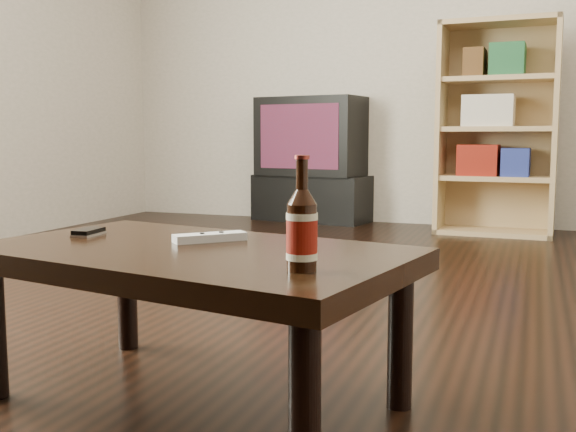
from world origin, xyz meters
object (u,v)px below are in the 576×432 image
(bookshelf, at_px, (496,125))
(remote, at_px, (210,237))
(tv_stand, at_px, (314,198))
(tv, at_px, (314,136))
(phone, at_px, (89,232))
(coffee_table, at_px, (192,268))
(beer_bottle, at_px, (302,230))

(bookshelf, height_order, remote, bookshelf)
(tv_stand, distance_m, tv, 0.48)
(tv, height_order, remote, tv)
(bookshelf, bearing_deg, tv_stand, 170.97)
(phone, bearing_deg, coffee_table, -18.28)
(remote, bearing_deg, phone, -132.65)
(coffee_table, height_order, beer_bottle, beer_bottle)
(tv, bearing_deg, remote, -66.71)
(coffee_table, height_order, phone, phone)
(coffee_table, bearing_deg, bookshelf, 81.18)
(coffee_table, bearing_deg, remote, 90.69)
(tv, bearing_deg, bookshelf, -1.79)
(beer_bottle, relative_size, remote, 1.37)
(coffee_table, bearing_deg, tv, 103.45)
(tv, distance_m, remote, 3.63)
(tv_stand, bearing_deg, beer_bottle, -62.78)
(tv, height_order, phone, tv)
(bookshelf, relative_size, phone, 13.42)
(tv_stand, xyz_separation_m, phone, (0.50, -3.53, 0.22))
(tv_stand, height_order, beer_bottle, beer_bottle)
(bookshelf, height_order, coffee_table, bookshelf)
(coffee_table, xyz_separation_m, remote, (-0.00, 0.10, 0.06))
(tv_stand, xyz_separation_m, coffee_table, (0.87, -3.62, 0.16))
(tv_stand, xyz_separation_m, remote, (0.86, -3.52, 0.23))
(bookshelf, distance_m, remote, 3.30)
(tv_stand, height_order, remote, remote)
(phone, distance_m, remote, 0.37)
(bookshelf, relative_size, remote, 8.32)
(coffee_table, distance_m, beer_bottle, 0.41)
(bookshelf, bearing_deg, coffee_table, -96.53)
(phone, xyz_separation_m, remote, (0.37, 0.02, 0.00))
(tv_stand, bearing_deg, remote, -66.72)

